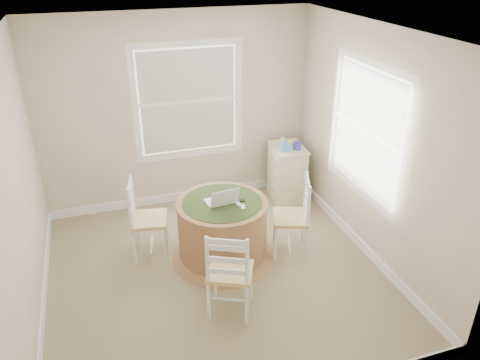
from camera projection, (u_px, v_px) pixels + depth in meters
name	position (u px, v px, depth m)	size (l,w,h in m)	color
room	(224.00, 160.00, 4.81)	(3.64, 3.64, 2.64)	#91835C
round_table	(222.00, 228.00, 5.32)	(1.21, 1.21, 0.74)	olive
chair_left	(149.00, 219.00, 5.34)	(0.42, 0.40, 0.95)	white
chair_near	(230.00, 271.00, 4.49)	(0.42, 0.40, 0.95)	white
chair_right	(291.00, 217.00, 5.38)	(0.42, 0.40, 0.95)	white
laptop	(221.00, 200.00, 5.15)	(0.35, 0.31, 0.22)	white
mouse	(238.00, 204.00, 5.12)	(0.06, 0.09, 0.03)	white
phone	(243.00, 207.00, 5.07)	(0.04, 0.09, 0.02)	#B7BABF
keys	(242.00, 201.00, 5.19)	(0.06, 0.05, 0.03)	black
corner_chest	(287.00, 173.00, 6.61)	(0.49, 0.63, 0.79)	beige
tissue_box	(285.00, 147.00, 6.29)	(0.12, 0.12, 0.10)	#5686C6
box_yellow	(292.00, 143.00, 6.47)	(0.15, 0.10, 0.06)	#D7E952
box_blue	(298.00, 146.00, 6.31)	(0.08, 0.08, 0.12)	#3535A0
cup_cream	(283.00, 140.00, 6.52)	(0.07, 0.07, 0.09)	beige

